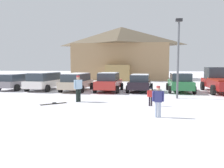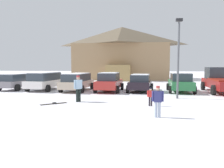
% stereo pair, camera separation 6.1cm
% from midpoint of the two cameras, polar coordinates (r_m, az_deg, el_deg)
% --- Properties ---
extents(ground, '(160.00, 160.00, 0.00)m').
position_cam_midpoint_polar(ground, '(8.20, -9.77, -11.53)').
color(ground, white).
extents(ski_lodge, '(15.90, 11.51, 8.85)m').
position_cam_midpoint_polar(ski_lodge, '(37.92, 2.36, 8.17)').
color(ski_lodge, '#997954').
rests_on(ski_lodge, ground).
extents(parked_grey_wagon, '(2.36, 4.32, 1.53)m').
position_cam_midpoint_polar(parked_grey_wagon, '(22.81, -23.84, 0.77)').
color(parked_grey_wagon, gray).
rests_on(parked_grey_wagon, ground).
extents(parked_white_suv, '(2.47, 4.83, 1.67)m').
position_cam_midpoint_polar(parked_white_suv, '(21.36, -17.21, 0.89)').
color(parked_white_suv, white).
rests_on(parked_white_suv, ground).
extents(parked_beige_suv, '(2.43, 4.82, 1.60)m').
position_cam_midpoint_polar(parked_beige_suv, '(20.04, -9.27, 0.71)').
color(parked_beige_suv, '#BBA78F').
rests_on(parked_beige_suv, ground).
extents(parked_red_sedan, '(2.35, 4.50, 1.69)m').
position_cam_midpoint_polar(parked_red_sedan, '(19.40, -0.87, 0.57)').
color(parked_red_sedan, '#B02D28').
rests_on(parked_red_sedan, ground).
extents(parked_black_sedan, '(2.44, 4.33, 1.55)m').
position_cam_midpoint_polar(parked_black_sedan, '(19.42, 7.28, 0.36)').
color(parked_black_sedan, black).
rests_on(parked_black_sedan, ground).
extents(parked_green_coupe, '(2.33, 4.31, 1.69)m').
position_cam_midpoint_polar(parked_green_coupe, '(19.83, 17.29, 0.44)').
color(parked_green_coupe, '#266E3B').
rests_on(parked_green_coupe, ground).
extents(pickup_truck, '(2.65, 6.09, 2.15)m').
position_cam_midpoint_polar(pickup_truck, '(20.93, 26.27, 0.78)').
color(pickup_truck, maroon).
rests_on(pickup_truck, ground).
extents(skier_adult_in_blue_parka, '(0.44, 0.50, 1.67)m').
position_cam_midpoint_polar(skier_adult_in_blue_parka, '(13.97, -8.95, -0.79)').
color(skier_adult_in_blue_parka, black).
rests_on(skier_adult_in_blue_parka, ground).
extents(skier_teen_in_navy_coat, '(0.52, 0.21, 1.41)m').
position_cam_midpoint_polar(skier_teen_in_navy_coat, '(9.89, 11.76, -4.02)').
color(skier_teen_in_navy_coat, '#A3AFC5').
rests_on(skier_teen_in_navy_coat, ground).
extents(skier_child_in_red_jacket, '(0.39, 0.16, 1.05)m').
position_cam_midpoint_polar(skier_child_in_red_jacket, '(12.60, 9.91, -3.02)').
color(skier_child_in_red_jacket, black).
rests_on(skier_child_in_red_jacket, ground).
extents(pair_of_skis, '(1.44, 1.23, 0.08)m').
position_cam_midpoint_polar(pair_of_skis, '(13.60, -15.04, -4.97)').
color(pair_of_skis, '#2D2722').
rests_on(pair_of_skis, ground).
extents(lamp_post, '(0.44, 0.24, 5.49)m').
position_cam_midpoint_polar(lamp_post, '(15.84, 16.79, 7.51)').
color(lamp_post, '#515459').
rests_on(lamp_post, ground).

